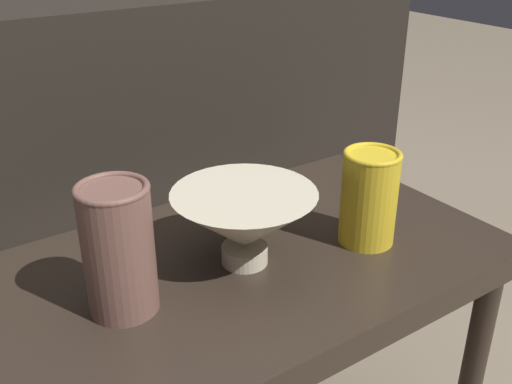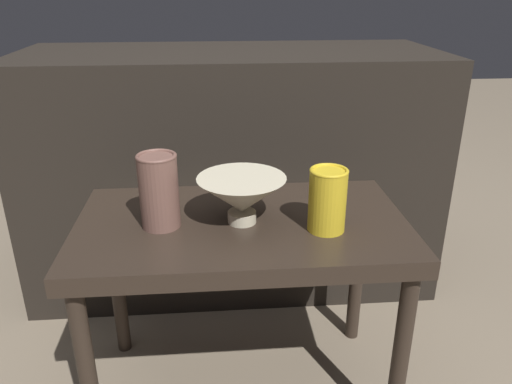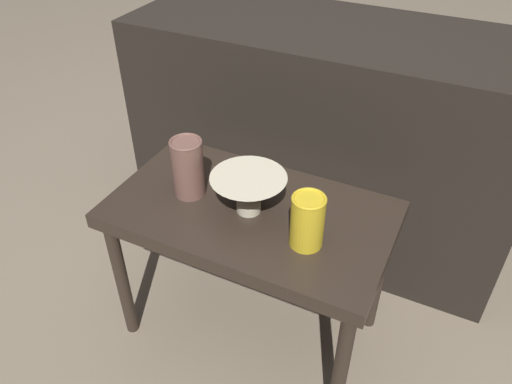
{
  "view_description": "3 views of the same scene",
  "coord_description": "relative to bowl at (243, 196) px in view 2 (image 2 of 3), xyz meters",
  "views": [
    {
      "loc": [
        -0.37,
        -0.57,
        0.89
      ],
      "look_at": [
        0.02,
        -0.01,
        0.56
      ],
      "focal_mm": 42.0,
      "sensor_mm": 36.0,
      "label": 1
    },
    {
      "loc": [
        -0.05,
        -0.96,
        0.94
      ],
      "look_at": [
        0.03,
        -0.02,
        0.54
      ],
      "focal_mm": 35.0,
      "sensor_mm": 36.0,
      "label": 2
    },
    {
      "loc": [
        0.44,
        -0.86,
        1.26
      ],
      "look_at": [
        0.03,
        -0.03,
        0.55
      ],
      "focal_mm": 35.0,
      "sensor_mm": 36.0,
      "label": 3
    }
  ],
  "objects": [
    {
      "name": "couch_backdrop",
      "position": [
        -0.0,
        0.57,
        -0.15
      ],
      "size": [
        1.26,
        0.5,
        0.75
      ],
      "color": "black",
      "rests_on": "ground_plane"
    },
    {
      "name": "table",
      "position": [
        -0.0,
        0.01,
        -0.12
      ],
      "size": [
        0.71,
        0.41,
        0.47
      ],
      "color": "#2D231C",
      "rests_on": "ground_plane"
    },
    {
      "name": "vase_colorful_right",
      "position": [
        0.17,
        -0.05,
        0.01
      ],
      "size": [
        0.08,
        0.08,
        0.13
      ],
      "color": "gold",
      "rests_on": "table"
    },
    {
      "name": "bowl",
      "position": [
        0.0,
        0.0,
        0.0
      ],
      "size": [
        0.19,
        0.19,
        0.1
      ],
      "color": "beige",
      "rests_on": "table"
    },
    {
      "name": "vase_textured_left",
      "position": [
        -0.17,
        -0.0,
        0.02
      ],
      "size": [
        0.08,
        0.08,
        0.16
      ],
      "color": "brown",
      "rests_on": "table"
    }
  ]
}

